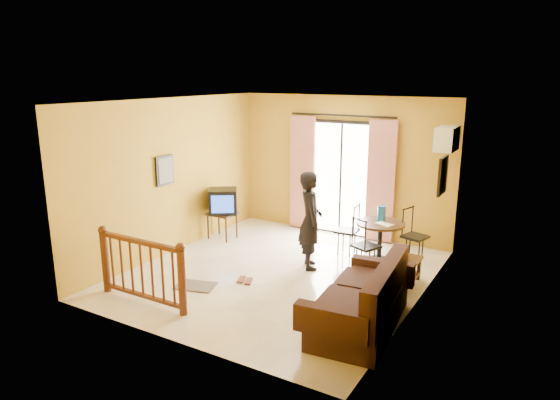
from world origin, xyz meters
The scene contains 19 objects.
ground centered at (0.00, 0.00, 0.00)m, with size 5.00×5.00×0.00m, color beige.
room_shell centered at (0.00, 0.00, 1.70)m, with size 5.00×5.00×5.00m.
balcony_door centered at (0.00, 2.43, 1.19)m, with size 2.25×0.14×2.46m.
tv_table centered at (-1.90, 1.00, 0.45)m, with size 0.53×0.44×0.53m.
television centered at (-1.87, 1.00, 0.77)m, with size 0.72×0.70×0.48m.
picture_left centered at (-2.22, -0.20, 1.55)m, with size 0.05×0.42×0.52m.
dining_table centered at (1.22, 1.39, 0.56)m, with size 0.84×0.84×0.70m.
water_jug centered at (1.19, 1.50, 0.84)m, with size 0.14×0.14×0.27m, color #1357B4.
serving_tray centered at (1.32, 1.29, 0.71)m, with size 0.28×0.18×0.02m, color #F3E7CF.
dining_chairs centered at (1.18, 1.29, 0.00)m, with size 1.62×1.42×0.95m.
air_conditioner centered at (2.09, 1.95, 2.15)m, with size 0.31×0.60×0.40m.
botanical_print centered at (2.22, 1.30, 1.65)m, with size 0.05×0.50×0.60m.
coffee_table centered at (1.85, 0.52, 0.27)m, with size 0.50×0.90×0.40m.
bowl centered at (1.85, 0.64, 0.43)m, with size 0.22×0.22×0.07m, color #5A2E1F.
sofa centered at (1.86, -1.01, 0.34)m, with size 1.06×2.00×0.92m.
standing_person centered at (0.30, 0.52, 0.83)m, with size 0.60×0.40×1.66m, color black.
stair_balustrade centered at (-1.15, -1.90, 0.56)m, with size 1.63×0.13×1.04m.
doormat centered at (-0.86, -1.10, 0.01)m, with size 0.60×0.40×0.02m, color #5F544C.
sandals centered at (-0.30, -0.54, 0.01)m, with size 0.33×0.27×0.03m.
Camera 1 is at (3.90, -6.61, 3.20)m, focal length 32.00 mm.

